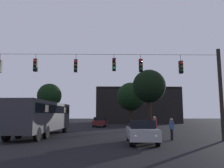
{
  "coord_description": "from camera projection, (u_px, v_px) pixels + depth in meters",
  "views": [
    {
      "loc": [
        1.26,
        -5.38,
        1.87
      ],
      "look_at": [
        1.63,
        15.29,
        4.71
      ],
      "focal_mm": 36.04,
      "sensor_mm": 36.0,
      "label": 1
    }
  ],
  "objects": [
    {
      "name": "pedestrian_crossing_center",
      "position": [
        155.0,
        126.0,
        19.41
      ],
      "size": [
        0.25,
        0.37,
        1.6
      ],
      "color": "black",
      "rests_on": "ground"
    },
    {
      "name": "tree_behind_building",
      "position": [
        131.0,
        97.0,
        38.33
      ],
      "size": [
        4.79,
        4.79,
        7.36
      ],
      "color": "black",
      "rests_on": "ground"
    },
    {
      "name": "tree_right_far",
      "position": [
        149.0,
        86.0,
        29.99
      ],
      "size": [
        4.41,
        4.41,
        7.87
      ],
      "color": "black",
      "rests_on": "ground"
    },
    {
      "name": "ground_plane",
      "position": [
        98.0,
        129.0,
        29.32
      ],
      "size": [
        168.0,
        168.0,
        0.0
      ],
      "primitive_type": "plane",
      "color": "black",
      "rests_on": "ground"
    },
    {
      "name": "car_far_left",
      "position": [
        100.0,
        122.0,
        35.09
      ],
      "size": [
        2.14,
        4.45,
        1.52
      ],
      "color": "#511919",
      "rests_on": "ground"
    },
    {
      "name": "tree_left_silhouette",
      "position": [
        49.0,
        96.0,
        42.58
      ],
      "size": [
        4.56,
        4.56,
        7.76
      ],
      "color": "black",
      "rests_on": "ground"
    },
    {
      "name": "overhead_signal_span",
      "position": [
        91.0,
        83.0,
        16.7
      ],
      "size": [
        19.71,
        0.44,
        6.87
      ],
      "color": "black",
      "rests_on": "ground"
    },
    {
      "name": "car_near_right",
      "position": [
        141.0,
        131.0,
        14.88
      ],
      "size": [
        1.94,
        4.39,
        1.52
      ],
      "color": "#99999E",
      "rests_on": "ground"
    },
    {
      "name": "pedestrian_crossing_left",
      "position": [
        172.0,
        128.0,
        16.77
      ],
      "size": [
        0.26,
        0.38,
        1.62
      ],
      "color": "black",
      "rests_on": "ground"
    },
    {
      "name": "corner_building",
      "position": [
        136.0,
        106.0,
        53.33
      ],
      "size": [
        18.47,
        11.64,
        7.87
      ],
      "color": "black",
      "rests_on": "ground"
    },
    {
      "name": "city_bus",
      "position": [
        42.0,
        115.0,
        20.3
      ],
      "size": [
        3.02,
        11.11,
        3.0
      ],
      "color": "#2D2D33",
      "rests_on": "ground"
    },
    {
      "name": "pedestrian_crossing_right",
      "position": [
        155.0,
        126.0,
        17.75
      ],
      "size": [
        0.24,
        0.36,
        1.75
      ],
      "color": "black",
      "rests_on": "ground"
    }
  ]
}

